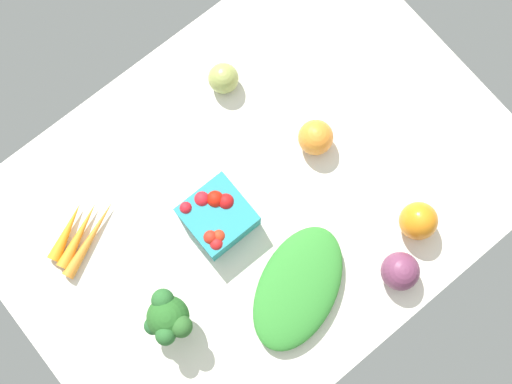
{
  "coord_description": "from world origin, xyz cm",
  "views": [
    {
      "loc": [
        -17.05,
        -20.86,
        127.58
      ],
      "look_at": [
        0.0,
        0.0,
        4.0
      ],
      "focal_mm": 44.64,
      "sensor_mm": 36.0,
      "label": 1
    }
  ],
  "objects_px": {
    "carrot_bunch": "(79,235)",
    "berry_basket": "(217,216)",
    "broccoli_head": "(168,317)",
    "bell_pepper_orange": "(418,221)",
    "leafy_greens_clump": "(298,288)",
    "heirloom_tomato_orange": "(316,137)",
    "red_onion_center": "(400,271)",
    "heirloom_tomato_green": "(223,78)"
  },
  "relations": [
    {
      "from": "red_onion_center",
      "to": "broccoli_head",
      "type": "bearing_deg",
      "value": 151.85
    },
    {
      "from": "red_onion_center",
      "to": "broccoli_head",
      "type": "distance_m",
      "value": 0.45
    },
    {
      "from": "carrot_bunch",
      "to": "berry_basket",
      "type": "height_order",
      "value": "berry_basket"
    },
    {
      "from": "carrot_bunch",
      "to": "broccoli_head",
      "type": "distance_m",
      "value": 0.25
    },
    {
      "from": "heirloom_tomato_green",
      "to": "heirloom_tomato_orange",
      "type": "relative_size",
      "value": 0.88
    },
    {
      "from": "bell_pepper_orange",
      "to": "heirloom_tomato_orange",
      "type": "distance_m",
      "value": 0.26
    },
    {
      "from": "leafy_greens_clump",
      "to": "red_onion_center",
      "type": "relative_size",
      "value": 3.41
    },
    {
      "from": "carrot_bunch",
      "to": "bell_pepper_orange",
      "type": "xyz_separation_m",
      "value": [
        0.53,
        -0.4,
        0.03
      ]
    },
    {
      "from": "carrot_bunch",
      "to": "heirloom_tomato_orange",
      "type": "relative_size",
      "value": 2.39
    },
    {
      "from": "red_onion_center",
      "to": "broccoli_head",
      "type": "height_order",
      "value": "broccoli_head"
    },
    {
      "from": "bell_pepper_orange",
      "to": "berry_basket",
      "type": "xyz_separation_m",
      "value": [
        -0.3,
        0.25,
        -0.0
      ]
    },
    {
      "from": "carrot_bunch",
      "to": "leafy_greens_clump",
      "type": "height_order",
      "value": "leafy_greens_clump"
    },
    {
      "from": "red_onion_center",
      "to": "berry_basket",
      "type": "bearing_deg",
      "value": 123.9
    },
    {
      "from": "carrot_bunch",
      "to": "red_onion_center",
      "type": "height_order",
      "value": "red_onion_center"
    },
    {
      "from": "carrot_bunch",
      "to": "red_onion_center",
      "type": "distance_m",
      "value": 0.63
    },
    {
      "from": "carrot_bunch",
      "to": "berry_basket",
      "type": "bearing_deg",
      "value": -32.37
    },
    {
      "from": "berry_basket",
      "to": "broccoli_head",
      "type": "distance_m",
      "value": 0.21
    },
    {
      "from": "broccoli_head",
      "to": "carrot_bunch",
      "type": "bearing_deg",
      "value": 100.34
    },
    {
      "from": "bell_pepper_orange",
      "to": "heirloom_tomato_orange",
      "type": "relative_size",
      "value": 1.18
    },
    {
      "from": "bell_pepper_orange",
      "to": "leafy_greens_clump",
      "type": "bearing_deg",
      "value": 169.3
    },
    {
      "from": "carrot_bunch",
      "to": "heirloom_tomato_green",
      "type": "distance_m",
      "value": 0.43
    },
    {
      "from": "leafy_greens_clump",
      "to": "heirloom_tomato_orange",
      "type": "relative_size",
      "value": 3.55
    },
    {
      "from": "leafy_greens_clump",
      "to": "bell_pepper_orange",
      "type": "relative_size",
      "value": 3.01
    },
    {
      "from": "carrot_bunch",
      "to": "broccoli_head",
      "type": "xyz_separation_m",
      "value": [
        0.04,
        -0.24,
        0.06
      ]
    },
    {
      "from": "carrot_bunch",
      "to": "bell_pepper_orange",
      "type": "bearing_deg",
      "value": -37.25
    },
    {
      "from": "berry_basket",
      "to": "leafy_greens_clump",
      "type": "bearing_deg",
      "value": -80.46
    },
    {
      "from": "bell_pepper_orange",
      "to": "carrot_bunch",
      "type": "bearing_deg",
      "value": 142.75
    },
    {
      "from": "carrot_bunch",
      "to": "bell_pepper_orange",
      "type": "relative_size",
      "value": 2.03
    },
    {
      "from": "heirloom_tomato_orange",
      "to": "carrot_bunch",
      "type": "bearing_deg",
      "value": 163.24
    },
    {
      "from": "carrot_bunch",
      "to": "heirloom_tomato_orange",
      "type": "height_order",
      "value": "heirloom_tomato_orange"
    },
    {
      "from": "bell_pepper_orange",
      "to": "heirloom_tomato_orange",
      "type": "xyz_separation_m",
      "value": [
        -0.04,
        0.26,
        -0.01
      ]
    },
    {
      "from": "berry_basket",
      "to": "heirloom_tomato_green",
      "type": "bearing_deg",
      "value": 49.03
    },
    {
      "from": "heirloom_tomato_green",
      "to": "red_onion_center",
      "type": "bearing_deg",
      "value": -88.34
    },
    {
      "from": "bell_pepper_orange",
      "to": "red_onion_center",
      "type": "bearing_deg",
      "value": -151.21
    },
    {
      "from": "red_onion_center",
      "to": "carrot_bunch",
      "type": "bearing_deg",
      "value": 134.04
    },
    {
      "from": "bell_pepper_orange",
      "to": "broccoli_head",
      "type": "bearing_deg",
      "value": 161.71
    },
    {
      "from": "heirloom_tomato_green",
      "to": "broccoli_head",
      "type": "xyz_separation_m",
      "value": [
        -0.38,
        -0.31,
        0.04
      ]
    },
    {
      "from": "heirloom_tomato_green",
      "to": "leafy_greens_clump",
      "type": "bearing_deg",
      "value": -110.12
    },
    {
      "from": "heirloom_tomato_green",
      "to": "berry_basket",
      "type": "xyz_separation_m",
      "value": [
        -0.19,
        -0.22,
        0.01
      ]
    },
    {
      "from": "bell_pepper_orange",
      "to": "berry_basket",
      "type": "bearing_deg",
      "value": 139.32
    },
    {
      "from": "carrot_bunch",
      "to": "broccoli_head",
      "type": "bearing_deg",
      "value": -79.66
    },
    {
      "from": "heirloom_tomato_orange",
      "to": "leafy_greens_clump",
      "type": "bearing_deg",
      "value": -136.67
    }
  ]
}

